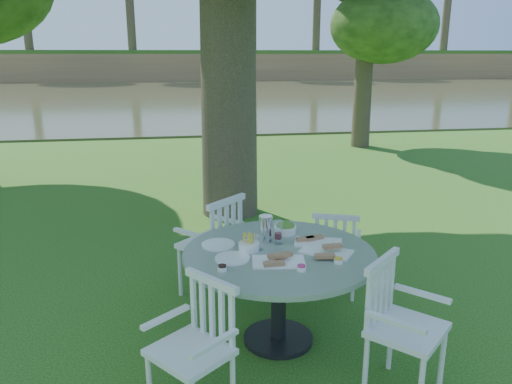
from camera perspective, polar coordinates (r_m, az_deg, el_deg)
The scene contains 8 objects.
ground at distance 5.33m, azimuth 0.35°, elevation -9.42°, with size 140.00×140.00×0.00m, color #19440E.
table at distance 3.93m, azimuth 2.65°, elevation -8.65°, with size 1.49×1.49×0.78m.
chair_ne at distance 4.77m, azimuth 9.01°, elevation -6.24°, with size 0.54×0.53×0.84m.
chair_nw at distance 4.69m, azimuth -4.43°, elevation -5.37°, with size 0.68×0.68×0.98m.
chair_sw at distance 3.29m, azimuth -6.39°, elevation -16.14°, with size 0.61×0.62×0.89m.
chair_se at distance 3.56m, azimuth 15.56°, elevation -13.51°, with size 0.65×0.65×0.94m.
tableware at distance 3.96m, azimuth 2.10°, elevation -5.68°, with size 1.16×0.89×0.22m.
river at distance 27.86m, azimuth -7.76°, elevation 10.81°, with size 100.00×28.00×0.12m, color #393C23.
Camera 1 is at (-0.81, -4.76, 2.25)m, focal length 35.00 mm.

